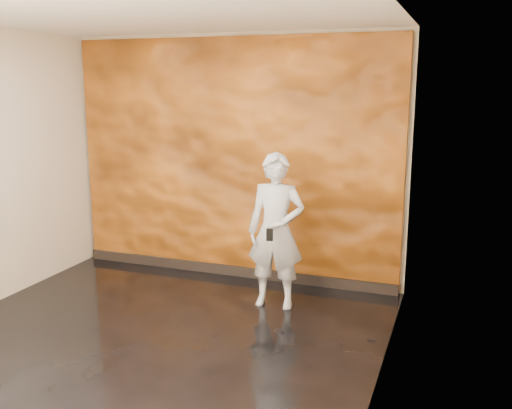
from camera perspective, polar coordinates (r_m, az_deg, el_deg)
name	(u,v)px	position (r m, az deg, el deg)	size (l,w,h in m)	color
room	(142,187)	(4.85, -11.36, 1.70)	(4.02, 4.02, 2.81)	black
feature_wall	(232,160)	(6.58, -2.42, 4.46)	(3.90, 0.06, 2.75)	#C96818
baseboard	(232,270)	(6.85, -2.46, -6.60)	(3.90, 0.04, 0.12)	black
man	(276,231)	(5.75, 2.01, -2.66)	(0.58, 0.38, 1.58)	#99A0A9
phone	(270,235)	(5.50, 1.37, -3.05)	(0.07, 0.01, 0.12)	black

